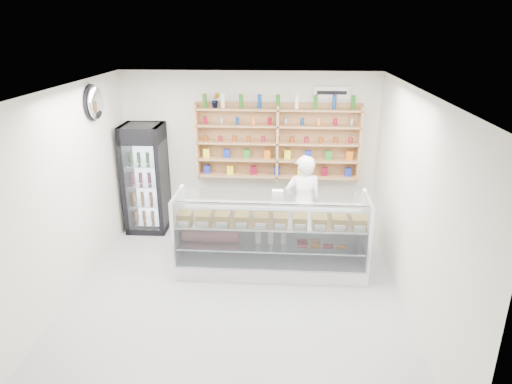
{
  "coord_description": "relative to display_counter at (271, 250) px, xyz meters",
  "views": [
    {
      "loc": [
        0.63,
        -5.38,
        3.54
      ],
      "look_at": [
        0.22,
        0.9,
        1.21
      ],
      "focal_mm": 32.0,
      "sensor_mm": 36.0,
      "label": 1
    }
  ],
  "objects": [
    {
      "name": "potted_plant",
      "position": [
        -1.01,
        1.57,
        1.99
      ],
      "size": [
        0.18,
        0.16,
        0.27
      ],
      "primitive_type": "imported",
      "rotation": [
        0.0,
        0.0,
        0.32
      ],
      "color": "#1E6626",
      "rests_on": "wall_shelving"
    },
    {
      "name": "room",
      "position": [
        -0.45,
        -0.77,
        1.06
      ],
      "size": [
        5.0,
        5.0,
        5.0
      ],
      "color": "#A1A1A5",
      "rests_on": "ground"
    },
    {
      "name": "display_counter",
      "position": [
        0.0,
        0.0,
        0.0
      ],
      "size": [
        2.82,
        0.84,
        1.23
      ],
      "color": "white",
      "rests_on": "floor"
    },
    {
      "name": "shop_worker",
      "position": [
        0.49,
        0.69,
        0.48
      ],
      "size": [
        0.66,
        0.49,
        1.63
      ],
      "primitive_type": "imported",
      "rotation": [
        0.0,
        0.0,
        3.32
      ],
      "color": "white",
      "rests_on": "floor"
    },
    {
      "name": "drinks_cooler",
      "position": [
        -2.27,
        1.37,
        0.63
      ],
      "size": [
        0.7,
        0.68,
        1.93
      ],
      "rotation": [
        0.0,
        0.0,
        0.01
      ],
      "color": "black",
      "rests_on": "floor"
    },
    {
      "name": "wall_sign",
      "position": [
        0.95,
        1.7,
        2.11
      ],
      "size": [
        0.62,
        0.03,
        0.2
      ],
      "primitive_type": "cube",
      "color": "white",
      "rests_on": "back_wall"
    },
    {
      "name": "wall_shelving",
      "position": [
        0.05,
        1.57,
        1.25
      ],
      "size": [
        2.84,
        0.28,
        1.33
      ],
      "color": "tan",
      "rests_on": "back_wall"
    },
    {
      "name": "security_mirror",
      "position": [
        -2.62,
        0.43,
        2.11
      ],
      "size": [
        0.15,
        0.5,
        0.5
      ],
      "primitive_type": "ellipsoid",
      "color": "silver",
      "rests_on": "left_wall"
    }
  ]
}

